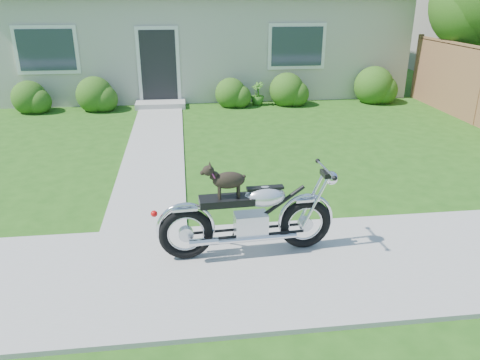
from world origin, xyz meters
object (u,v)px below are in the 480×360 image
at_px(potted_plant_left, 92,96).
at_px(house, 204,21).
at_px(potted_plant_right, 258,94).
at_px(motorcycle_with_dog, 250,215).

bearing_deg(potted_plant_left, house, 45.67).
bearing_deg(potted_plant_right, motorcycle_with_dog, -99.84).
bearing_deg(potted_plant_right, potted_plant_left, 180.00).
bearing_deg(motorcycle_with_dog, house, 86.38).
bearing_deg(house, potted_plant_left, -134.33).
distance_m(house, potted_plant_left, 5.13).
bearing_deg(potted_plant_right, house, 110.62).
relative_size(potted_plant_left, potted_plant_right, 1.15).
xyz_separation_m(potted_plant_left, motorcycle_with_dog, (3.23, -8.23, 0.17)).
relative_size(potted_plant_right, motorcycle_with_dog, 0.30).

